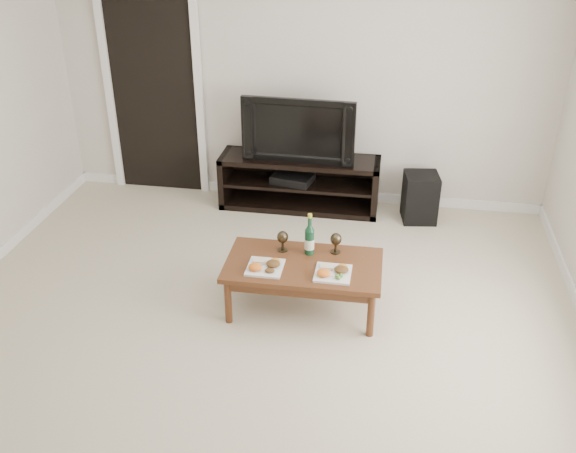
# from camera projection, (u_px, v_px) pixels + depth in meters

# --- Properties ---
(floor) EXTENTS (5.50, 5.50, 0.00)m
(floor) POSITION_uv_depth(u_px,v_px,m) (243.00, 360.00, 4.58)
(floor) COLOR beige
(floor) RESTS_ON ground
(back_wall) EXTENTS (5.00, 0.04, 2.60)m
(back_wall) POSITION_uv_depth(u_px,v_px,m) (302.00, 77.00, 6.36)
(back_wall) COLOR beige
(back_wall) RESTS_ON ground
(doorway) EXTENTS (0.90, 0.02, 2.05)m
(doorway) POSITION_uv_depth(u_px,v_px,m) (155.00, 97.00, 6.69)
(doorway) COLOR black
(doorway) RESTS_ON ground
(media_console) EXTENTS (1.63, 0.45, 0.55)m
(media_console) POSITION_uv_depth(u_px,v_px,m) (299.00, 183.00, 6.61)
(media_console) COLOR black
(media_console) RESTS_ON ground
(television) EXTENTS (1.13, 0.19, 0.65)m
(television) POSITION_uv_depth(u_px,v_px,m) (300.00, 127.00, 6.32)
(television) COLOR black
(television) RESTS_ON media_console
(av_receiver) EXTENTS (0.45, 0.38, 0.08)m
(av_receiver) POSITION_uv_depth(u_px,v_px,m) (293.00, 178.00, 6.59)
(av_receiver) COLOR black
(av_receiver) RESTS_ON media_console
(subwoofer) EXTENTS (0.37, 0.37, 0.49)m
(subwoofer) POSITION_uv_depth(u_px,v_px,m) (420.00, 197.00, 6.37)
(subwoofer) COLOR black
(subwoofer) RESTS_ON ground
(coffee_table) EXTENTS (1.21, 0.67, 0.42)m
(coffee_table) POSITION_uv_depth(u_px,v_px,m) (303.00, 286.00, 5.05)
(coffee_table) COLOR #572F18
(coffee_table) RESTS_ON ground
(plate_left) EXTENTS (0.27, 0.27, 0.07)m
(plate_left) POSITION_uv_depth(u_px,v_px,m) (265.00, 265.00, 4.86)
(plate_left) COLOR white
(plate_left) RESTS_ON coffee_table
(plate_right) EXTENTS (0.27, 0.27, 0.07)m
(plate_right) POSITION_uv_depth(u_px,v_px,m) (333.00, 271.00, 4.79)
(plate_right) COLOR white
(plate_right) RESTS_ON coffee_table
(wine_bottle) EXTENTS (0.07, 0.07, 0.35)m
(wine_bottle) POSITION_uv_depth(u_px,v_px,m) (310.00, 234.00, 4.99)
(wine_bottle) COLOR #103A21
(wine_bottle) RESTS_ON coffee_table
(goblet_left) EXTENTS (0.09, 0.09, 0.17)m
(goblet_left) POSITION_uv_depth(u_px,v_px,m) (283.00, 241.00, 5.08)
(goblet_left) COLOR #362E1D
(goblet_left) RESTS_ON coffee_table
(goblet_right) EXTENTS (0.09, 0.09, 0.17)m
(goblet_right) POSITION_uv_depth(u_px,v_px,m) (336.00, 243.00, 5.05)
(goblet_right) COLOR #362E1D
(goblet_right) RESTS_ON coffee_table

